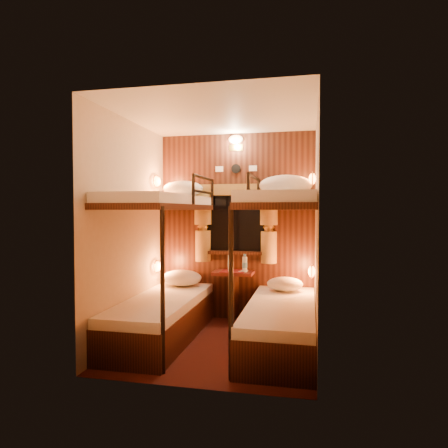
% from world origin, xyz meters
% --- Properties ---
extents(floor, '(2.10, 2.10, 0.00)m').
position_xyz_m(floor, '(0.00, 0.00, 0.00)').
color(floor, '#34110E').
rests_on(floor, ground).
extents(ceiling, '(2.10, 2.10, 0.00)m').
position_xyz_m(ceiling, '(0.00, 0.00, 2.40)').
color(ceiling, silver).
rests_on(ceiling, wall_back).
extents(wall_back, '(2.40, 0.00, 2.40)m').
position_xyz_m(wall_back, '(0.00, 1.05, 1.20)').
color(wall_back, '#C6B293').
rests_on(wall_back, floor).
extents(wall_front, '(2.40, 0.00, 2.40)m').
position_xyz_m(wall_front, '(0.00, -1.05, 1.20)').
color(wall_front, '#C6B293').
rests_on(wall_front, floor).
extents(wall_left, '(0.00, 2.40, 2.40)m').
position_xyz_m(wall_left, '(-1.00, 0.00, 1.20)').
color(wall_left, '#C6B293').
rests_on(wall_left, floor).
extents(wall_right, '(0.00, 2.40, 2.40)m').
position_xyz_m(wall_right, '(1.00, 0.00, 1.20)').
color(wall_right, '#C6B293').
rests_on(wall_right, floor).
extents(back_panel, '(2.00, 0.03, 2.40)m').
position_xyz_m(back_panel, '(0.00, 1.04, 1.20)').
color(back_panel, black).
rests_on(back_panel, floor).
extents(bunk_left, '(0.72, 1.90, 1.82)m').
position_xyz_m(bunk_left, '(-0.65, 0.07, 0.56)').
color(bunk_left, black).
rests_on(bunk_left, floor).
extents(bunk_right, '(0.72, 1.90, 1.82)m').
position_xyz_m(bunk_right, '(0.65, 0.07, 0.56)').
color(bunk_right, black).
rests_on(bunk_right, floor).
extents(window, '(1.00, 0.12, 0.79)m').
position_xyz_m(window, '(0.00, 1.00, 1.18)').
color(window, black).
rests_on(window, back_panel).
extents(curtains, '(1.10, 0.22, 1.00)m').
position_xyz_m(curtains, '(0.00, 0.97, 1.26)').
color(curtains, olive).
rests_on(curtains, back_panel).
extents(back_fixtures, '(0.54, 0.09, 0.48)m').
position_xyz_m(back_fixtures, '(0.00, 1.00, 2.25)').
color(back_fixtures, black).
rests_on(back_fixtures, back_panel).
extents(reading_lamps, '(2.00, 0.20, 1.25)m').
position_xyz_m(reading_lamps, '(-0.00, 0.70, 1.24)').
color(reading_lamps, orange).
rests_on(reading_lamps, wall_left).
extents(table, '(0.50, 0.34, 0.66)m').
position_xyz_m(table, '(0.00, 0.85, 0.41)').
color(table, '#4F1912').
rests_on(table, floor).
extents(bottle_left, '(0.07, 0.07, 0.24)m').
position_xyz_m(bottle_left, '(-0.03, 0.83, 0.75)').
color(bottle_left, '#99BFE5').
rests_on(bottle_left, table).
extents(bottle_right, '(0.06, 0.06, 0.22)m').
position_xyz_m(bottle_right, '(0.15, 0.82, 0.75)').
color(bottle_right, '#99BFE5').
rests_on(bottle_right, table).
extents(sachet_a, '(0.09, 0.07, 0.01)m').
position_xyz_m(sachet_a, '(0.13, 0.89, 0.65)').
color(sachet_a, silver).
rests_on(sachet_a, table).
extents(sachet_b, '(0.09, 0.09, 0.01)m').
position_xyz_m(sachet_b, '(0.11, 0.82, 0.65)').
color(sachet_b, silver).
rests_on(sachet_b, table).
extents(pillow_lower_left, '(0.51, 0.36, 0.20)m').
position_xyz_m(pillow_lower_left, '(-0.65, 0.76, 0.56)').
color(pillow_lower_left, white).
rests_on(pillow_lower_left, bunk_left).
extents(pillow_lower_right, '(0.43, 0.30, 0.17)m').
position_xyz_m(pillow_lower_right, '(0.65, 0.70, 0.54)').
color(pillow_lower_right, white).
rests_on(pillow_lower_right, bunk_right).
extents(pillow_upper_left, '(0.52, 0.37, 0.20)m').
position_xyz_m(pillow_upper_left, '(-0.65, 0.82, 1.69)').
color(pillow_upper_left, white).
rests_on(pillow_upper_left, bunk_left).
extents(pillow_upper_right, '(0.62, 0.45, 0.25)m').
position_xyz_m(pillow_upper_right, '(0.65, 0.72, 1.71)').
color(pillow_upper_right, white).
rests_on(pillow_upper_right, bunk_right).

